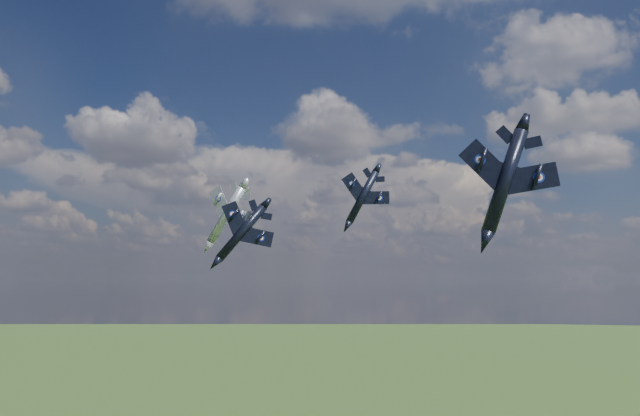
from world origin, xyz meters
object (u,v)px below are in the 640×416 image
(jet_lead_navy, at_px, (242,232))
(jet_left_silver, at_px, (227,215))
(jet_high_navy, at_px, (363,197))
(jet_right_navy, at_px, (505,181))

(jet_lead_navy, height_order, jet_left_silver, jet_left_silver)
(jet_lead_navy, relative_size, jet_left_silver, 0.99)
(jet_lead_navy, height_order, jet_high_navy, jet_high_navy)
(jet_lead_navy, xyz_separation_m, jet_left_silver, (-3.74, 2.86, 3.11))
(jet_right_navy, distance_m, jet_high_navy, 39.43)
(jet_right_navy, bearing_deg, jet_lead_navy, 148.06)
(jet_high_navy, bearing_deg, jet_left_silver, -164.51)
(jet_lead_navy, distance_m, jet_right_navy, 44.17)
(jet_right_navy, relative_size, jet_high_navy, 1.23)
(jet_high_navy, bearing_deg, jet_right_navy, -64.45)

